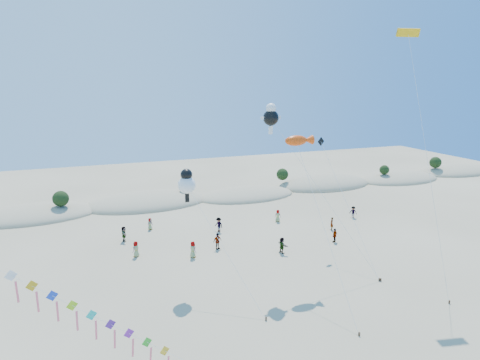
% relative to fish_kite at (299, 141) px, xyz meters
% --- Properties ---
extents(dune_ridge, '(145.30, 11.49, 5.57)m').
position_rel_fish_kite_xyz_m(dune_ridge, '(-9.83, 27.84, -12.74)').
color(dune_ridge, gray).
rests_on(dune_ridge, ground).
extents(fish_kite, '(2.85, 12.26, 13.39)m').
position_rel_fish_kite_xyz_m(fish_kite, '(0.00, 0.00, 0.00)').
color(fish_kite, '#3F2D1E').
rests_on(fish_kite, ground).
extents(cartoon_kite_low, '(4.84, 9.64, 10.70)m').
position_rel_fish_kite_xyz_m(cartoon_kite_low, '(-10.50, 1.30, -3.45)').
color(cartoon_kite_low, '#3F2D1E').
rests_on(cartoon_kite_low, ground).
extents(cartoon_kite_high, '(9.66, 7.30, 16.32)m').
position_rel_fish_kite_xyz_m(cartoon_kite_high, '(-2.40, 1.12, 2.25)').
color(cartoon_kite_high, '#3F2D1E').
rests_on(cartoon_kite_high, ground).
extents(parafoil_kite, '(2.17, 8.57, 22.90)m').
position_rel_fish_kite_xyz_m(parafoil_kite, '(9.29, -2.72, 9.11)').
color(parafoil_kite, '#3F2D1E').
rests_on(parafoil_kite, ground).
extents(dark_kite, '(0.99, 10.96, 12.31)m').
position_rel_fish_kite_xyz_m(dark_kite, '(5.85, 2.53, -4.28)').
color(dark_kite, '#3F2D1E').
rests_on(dark_kite, ground).
extents(beachgoers, '(31.32, 13.62, 1.86)m').
position_rel_fish_kite_xyz_m(beachgoers, '(-3.32, 9.45, -11.98)').
color(beachgoers, slate).
rests_on(beachgoers, ground).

